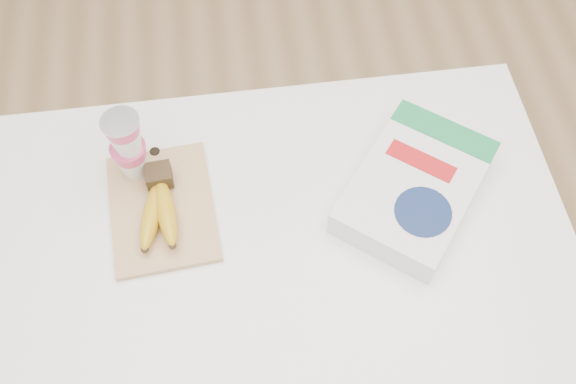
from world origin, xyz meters
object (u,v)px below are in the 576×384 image
Objects in this scene: table at (274,326)px; cutting_board at (162,208)px; cereal_box at (415,187)px; bananas at (159,206)px; yogurt_stack at (128,145)px.

cutting_board reaches higher than table.
table is at bearing -34.34° from cutting_board.
cutting_board is at bearing 150.05° from table.
cereal_box is (0.47, -0.03, 0.03)m from cutting_board.
table is 6.23× the size of bananas.
cereal_box is at bearing 15.05° from table.
bananas is (-0.00, -0.01, 0.03)m from cutting_board.
table is at bearing -126.58° from cereal_box.
cutting_board is at bearing 80.42° from bananas.
bananas is at bearing 153.03° from table.
bananas reaches higher than cutting_board.
yogurt_stack reaches higher than cutting_board.
bananas is (-0.19, 0.10, 0.45)m from table.
cutting_board is 1.61× the size of yogurt_stack.
table is 0.60m from yogurt_stack.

